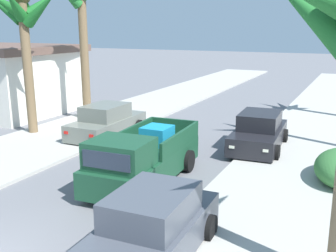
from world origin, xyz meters
TOP-DOWN VIEW (x-y plane):
  - sidewalk_left at (-5.24, 12.00)m, footprint 4.71×60.00m
  - sidewalk_right at (5.24, 12.00)m, footprint 4.71×60.00m
  - curb_left at (-4.29, 12.00)m, footprint 0.16×60.00m
  - curb_right at (4.29, 12.00)m, footprint 0.16×60.00m
  - pickup_truck at (0.82, 6.22)m, footprint 2.40×5.30m
  - car_left_near at (-3.37, 10.43)m, footprint 2.04×4.27m
  - car_left_mid at (3.30, 11.56)m, footprint 2.21×4.34m
  - car_right_mid at (3.16, 2.37)m, footprint 2.13×4.31m
  - palm_tree_left_fore at (-6.85, 9.33)m, footprint 4.22×3.23m
  - palm_tree_left_mid at (-6.25, 12.82)m, footprint 3.03×3.45m

SIDE VIEW (x-z plane):
  - curb_left at x=-4.29m, z-range 0.00..0.10m
  - curb_right at x=4.29m, z-range 0.00..0.10m
  - sidewalk_left at x=-5.24m, z-range 0.00..0.12m
  - sidewalk_right at x=5.24m, z-range 0.00..0.12m
  - car_left_near at x=-3.37m, z-range -0.06..1.48m
  - car_left_mid at x=3.30m, z-range -0.06..1.48m
  - car_right_mid at x=3.16m, z-range -0.06..1.48m
  - pickup_truck at x=0.82m, z-range -0.10..1.70m
  - palm_tree_left_fore at x=-6.85m, z-range 1.96..8.58m
  - palm_tree_left_mid at x=-6.25m, z-range 2.15..9.51m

